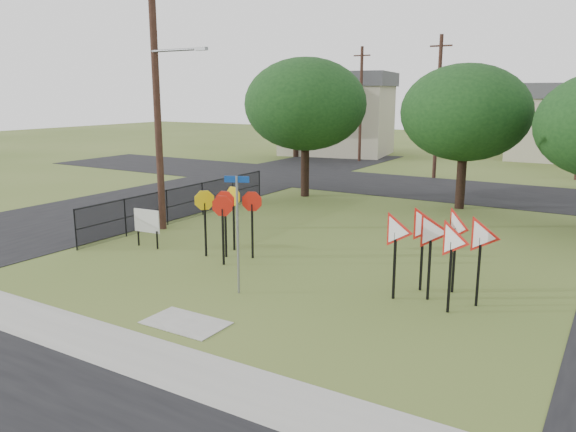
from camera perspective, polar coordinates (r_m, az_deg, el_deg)
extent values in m
plane|color=#465C22|center=(15.75, -4.52, -7.87)|extent=(140.00, 140.00, 0.00)
cube|color=gray|center=(12.86, -15.80, -13.12)|extent=(30.00, 1.60, 0.02)
cube|color=#465C22|center=(12.17, -20.06, -14.95)|extent=(30.00, 0.80, 0.02)
cube|color=black|center=(30.66, -11.86, 1.93)|extent=(8.00, 50.00, 0.02)
cube|color=black|center=(33.56, 15.85, 2.61)|extent=(60.00, 8.00, 0.02)
cube|color=gray|center=(14.02, -10.35, -10.64)|extent=(2.00, 1.20, 0.02)
cylinder|color=gray|center=(15.34, -5.12, -2.01)|extent=(0.07, 0.07, 3.29)
cube|color=navy|center=(15.03, -5.23, 3.74)|extent=(0.63, 0.28, 0.18)
cube|color=black|center=(18.96, -6.35, -1.47)|extent=(0.06, 0.06, 1.85)
cube|color=black|center=(18.77, -3.64, -1.56)|extent=(0.06, 0.06, 1.85)
cube|color=black|center=(18.12, -6.61, -2.13)|extent=(0.06, 0.06, 1.85)
cube|color=black|center=(19.15, -8.39, -1.39)|extent=(0.06, 0.06, 1.85)
cube|color=black|center=(19.77, -5.52, -0.88)|extent=(0.06, 0.06, 1.85)
cube|color=black|center=(15.33, 10.76, -5.00)|extent=(0.06, 0.06, 1.84)
cube|color=black|center=(15.45, 14.16, -5.02)|extent=(0.06, 0.06, 1.84)
cube|color=black|center=(14.71, 16.11, -6.03)|extent=(0.06, 0.06, 1.84)
cube|color=black|center=(16.13, 13.42, -4.24)|extent=(0.06, 0.06, 1.84)
cube|color=black|center=(16.20, 16.52, -4.35)|extent=(0.06, 0.06, 1.84)
cube|color=black|center=(15.36, 18.78, -5.42)|extent=(0.06, 0.06, 1.84)
cube|color=black|center=(21.13, -14.95, -2.05)|extent=(0.05, 0.05, 0.65)
cube|color=black|center=(20.49, -13.15, -2.41)|extent=(0.05, 0.05, 0.65)
cube|color=silver|center=(20.66, -14.16, -0.49)|extent=(1.11, 0.13, 0.83)
cylinder|color=#3E251C|center=(22.95, -13.17, 10.97)|extent=(0.28, 0.28, 10.00)
cylinder|color=gray|center=(22.11, -11.30, 16.20)|extent=(2.40, 0.10, 0.10)
cube|color=gray|center=(21.32, -8.81, 16.44)|extent=(0.50, 0.18, 0.12)
cylinder|color=#3E251C|center=(37.52, 14.96, 10.55)|extent=(0.24, 0.24, 9.00)
cube|color=#3E251C|center=(37.62, 15.29, 16.34)|extent=(1.40, 0.10, 0.10)
cylinder|color=#3E251C|center=(45.94, 7.39, 11.13)|extent=(0.24, 0.24, 9.00)
cube|color=#3E251C|center=(46.02, 7.53, 15.86)|extent=(1.40, 0.10, 0.10)
cylinder|color=black|center=(21.04, -20.79, -1.32)|extent=(0.05, 0.05, 1.50)
cylinder|color=black|center=(22.48, -16.20, -0.16)|extent=(0.05, 0.05, 1.50)
cylinder|color=black|center=(24.05, -12.19, 0.86)|extent=(0.05, 0.05, 1.50)
cylinder|color=black|center=(25.73, -8.69, 1.75)|extent=(0.05, 0.05, 1.50)
cylinder|color=black|center=(27.50, -5.62, 2.51)|extent=(0.05, 0.05, 1.50)
cylinder|color=black|center=(29.35, -2.93, 3.18)|extent=(0.05, 0.05, 1.50)
cube|color=black|center=(24.75, -10.44, 2.93)|extent=(0.03, 11.50, 0.03)
cube|color=black|center=(24.88, -10.38, 1.32)|extent=(0.03, 11.50, 0.03)
cube|color=black|center=(24.88, -10.38, 1.32)|extent=(0.01, 11.50, 1.50)
cube|color=#B4AD91|center=(51.31, 5.05, 9.63)|extent=(10.08, 8.46, 6.00)
cube|color=#47484C|center=(51.26, 5.13, 13.65)|extent=(10.58, 8.88, 1.20)
cube|color=#B4AD91|center=(52.25, 26.33, 7.91)|extent=(8.00, 8.00, 5.00)
cube|color=#47484C|center=(52.16, 26.66, 11.30)|extent=(8.40, 8.40, 1.20)
cylinder|color=black|center=(30.11, 1.74, 4.51)|extent=(0.44, 0.44, 2.62)
ellipsoid|color=black|center=(29.83, 1.78, 11.28)|extent=(6.40, 6.40, 4.80)
cylinder|color=black|center=(28.09, 17.14, 3.21)|extent=(0.44, 0.44, 2.45)
ellipsoid|color=black|center=(27.78, 17.58, 9.99)|extent=(6.00, 6.00, 4.50)
cylinder|color=black|center=(48.85, 0.79, 7.66)|extent=(0.44, 0.44, 2.80)
ellipsoid|color=black|center=(48.68, 0.81, 12.10)|extent=(6.80, 6.80, 5.10)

